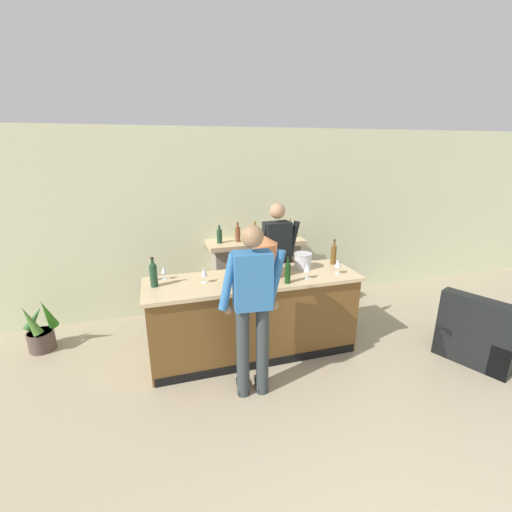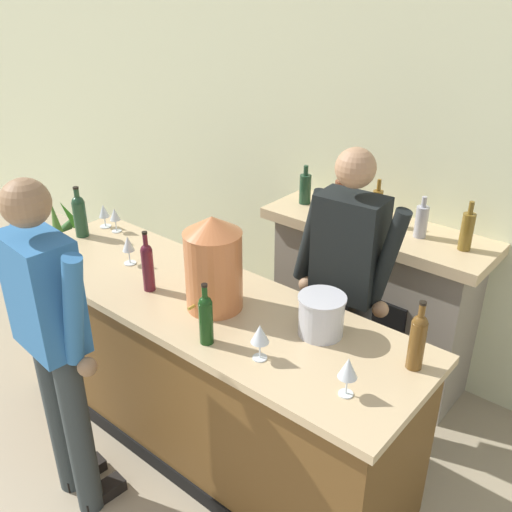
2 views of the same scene
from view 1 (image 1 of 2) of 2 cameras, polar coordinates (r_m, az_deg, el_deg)
wall_back_panel at (r=5.35m, az=-2.78°, el=5.83°), size 12.00×0.07×2.75m
bar_counter at (r=4.24m, az=-0.39°, el=-9.93°), size 2.54×0.77×1.00m
fireplace_stone at (r=5.37m, az=-0.07°, el=-2.97°), size 1.47×0.52×1.42m
armchair_black at (r=5.05m, az=33.17°, el=-11.26°), size 1.03×1.04×0.84m
potted_plant_corner at (r=5.16m, az=-32.29°, el=-10.58°), size 0.43×0.41×0.73m
person_customer at (r=3.34m, az=-0.59°, el=-8.32°), size 0.66×0.33×1.80m
person_bartender at (r=4.76m, az=3.47°, el=-0.61°), size 0.66×0.32×1.76m
copper_dispenser at (r=3.98m, az=1.47°, el=-0.12°), size 0.29×0.33×0.50m
ice_bucket_steel at (r=4.35m, az=7.81°, el=-0.81°), size 0.23×0.23×0.20m
wine_bottle_burgundy_dark at (r=3.82m, az=-3.61°, el=-2.53°), size 0.06×0.06×0.34m
wine_bottle_cabernet_heavy at (r=4.57m, az=12.81°, el=0.44°), size 0.07×0.07×0.33m
wine_bottle_chardonnay_pale at (r=3.85m, az=5.31°, el=-2.59°), size 0.07×0.07×0.31m
wine_bottle_rose_blush at (r=3.90m, az=-16.73°, el=-2.81°), size 0.08×0.08×0.33m
wine_glass_by_dispenser at (r=3.89m, az=-8.64°, el=-2.75°), size 0.07×0.07×0.18m
wine_glass_back_row at (r=4.23m, az=13.48°, el=-1.24°), size 0.08×0.08×0.18m
wine_glass_front_left at (r=4.01m, az=8.52°, el=-2.04°), size 0.08×0.08×0.18m
wine_glass_mid_counter at (r=4.09m, az=-16.76°, el=-2.54°), size 0.08×0.08×0.16m
wine_glass_near_bucket at (r=4.08m, az=-15.09°, el=-2.29°), size 0.07×0.07×0.16m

